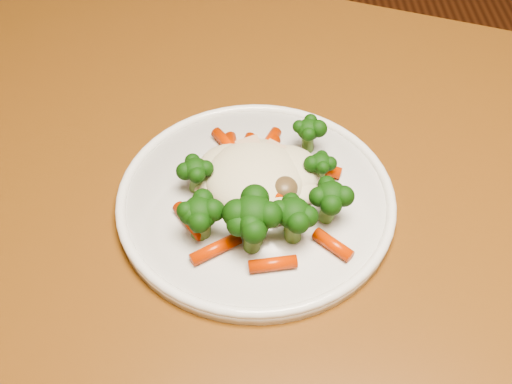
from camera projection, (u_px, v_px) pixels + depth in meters
dining_table at (309, 270)px, 0.71m from camera, size 1.33×1.11×0.75m
plate at (256, 201)px, 0.63m from camera, size 0.27×0.27×0.01m
meal at (258, 192)px, 0.60m from camera, size 0.17×0.18×0.05m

